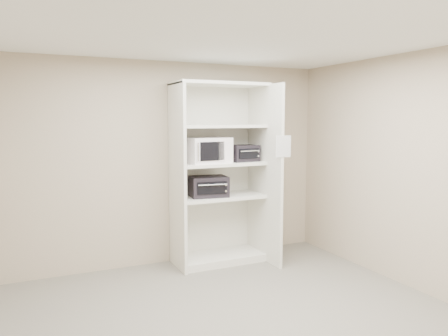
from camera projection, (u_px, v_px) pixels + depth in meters
name	position (u px, v px, depth m)	size (l,w,h in m)	color
floor	(234.00, 322.00, 4.21)	(4.50, 4.00, 0.01)	slate
ceiling	(234.00, 34.00, 3.91)	(4.50, 4.00, 0.01)	white
wall_back	(168.00, 163.00, 5.86)	(4.50, 0.02, 2.70)	tan
wall_front	(405.00, 235.00, 2.25)	(4.50, 0.02, 2.70)	tan
wall_right	(410.00, 171.00, 5.00)	(0.02, 4.00, 2.70)	tan
shelving_unit	(222.00, 180.00, 5.89)	(1.24, 0.92, 2.42)	silver
microwave	(207.00, 150.00, 5.75)	(0.56, 0.42, 0.33)	white
toaster_oven_upper	(243.00, 153.00, 5.95)	(0.38, 0.29, 0.22)	black
toaster_oven_lower	(208.00, 186.00, 5.79)	(0.48, 0.37, 0.27)	black
paper_sign	(283.00, 146.00, 5.51)	(0.21, 0.01, 0.27)	white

